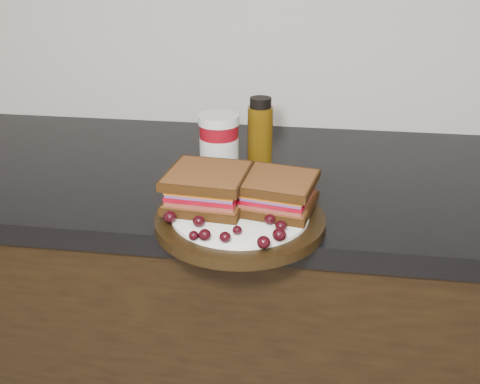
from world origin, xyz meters
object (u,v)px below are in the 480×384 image
object	(u,v)px
sandwich_left	(208,188)
oil_bottle	(260,132)
plate	(240,220)
condiment_jar	(219,144)

from	to	relation	value
sandwich_left	oil_bottle	size ratio (longest dim) A/B	0.89
plate	sandwich_left	size ratio (longest dim) A/B	2.16
sandwich_left	oil_bottle	distance (m)	0.25
plate	oil_bottle	bearing A→B (deg)	89.54
plate	oil_bottle	world-z (taller)	oil_bottle
sandwich_left	plate	bearing A→B (deg)	-16.79
plate	condiment_jar	bearing A→B (deg)	108.65
sandwich_left	condiment_jar	size ratio (longest dim) A/B	1.08
oil_bottle	sandwich_left	bearing A→B (deg)	-103.69
plate	oil_bottle	size ratio (longest dim) A/B	1.93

